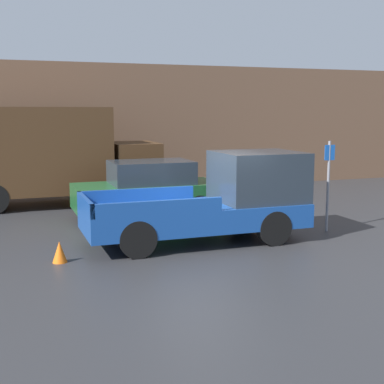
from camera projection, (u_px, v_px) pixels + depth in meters
ground_plane at (210, 244)px, 12.90m from camera, size 60.00×60.00×0.00m
building_wall at (124, 128)px, 21.24m from camera, size 28.00×0.15×5.03m
pickup_truck at (220, 200)px, 13.15m from camera, size 5.39×2.05×2.18m
car at (148, 189)px, 15.95m from camera, size 4.32×1.90×1.71m
delivery_truck at (42, 154)px, 17.91m from camera, size 7.14×2.35×3.31m
parking_sign at (328, 181)px, 14.11m from camera, size 0.30×0.07×2.41m
newspaper_box at (78, 181)px, 20.61m from camera, size 0.45×0.40×0.99m
traffic_cone at (60, 252)px, 11.32m from camera, size 0.31×0.31×0.46m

